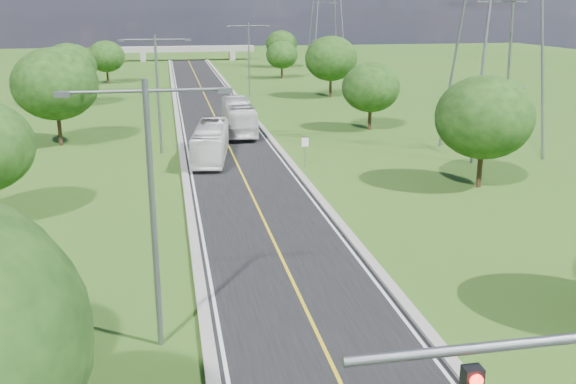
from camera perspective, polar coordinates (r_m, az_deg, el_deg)
ground at (r=71.53m, az=-6.35°, el=6.28°), size 260.00×260.00×0.00m
road at (r=77.43m, az=-6.71°, el=7.06°), size 8.00×150.00×0.06m
curb_left at (r=77.24m, az=-9.88°, el=6.97°), size 0.50×150.00×0.22m
curb_right at (r=77.82m, az=-3.57°, el=7.25°), size 0.50×150.00×0.22m
speed_limit_sign at (r=50.53m, az=1.53°, el=4.01°), size 0.55×0.09×2.40m
overpass at (r=150.67m, az=-8.89°, el=12.38°), size 30.00×3.00×3.20m
streetlight_near_left at (r=23.18m, az=-12.02°, el=-0.21°), size 5.90×0.25×10.00m
streetlight_mid_left at (r=55.63m, az=-11.53°, el=9.37°), size 5.90×0.25×10.00m
streetlight_far_right at (r=89.20m, az=-3.50°, el=12.19°), size 5.90×0.25×10.00m
tree_lc at (r=61.41m, az=-20.00°, el=9.01°), size 7.56×7.56×8.79m
tree_ld at (r=85.38m, az=-18.88°, el=10.51°), size 6.72×6.72×7.82m
tree_le at (r=108.94m, az=-15.87°, el=11.52°), size 5.88×5.88×6.84m
tree_rb at (r=46.14m, az=17.04°, el=6.35°), size 6.72×6.72×7.82m
tree_rc at (r=65.97m, az=7.38°, el=9.21°), size 5.88×5.88×6.84m
tree_rd at (r=89.37m, az=3.84°, el=11.75°), size 7.14×7.14×8.30m
tree_re at (r=112.32m, az=-0.55°, el=12.09°), size 5.46×5.46×6.35m
tree_rf at (r=132.54m, az=-0.60°, el=13.02°), size 6.30×6.30×7.33m
bus_outbound at (r=64.29m, az=-4.43°, el=6.70°), size 3.02×11.57×3.20m
bus_inbound at (r=53.25m, az=-6.90°, el=4.43°), size 3.92×10.61×2.89m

